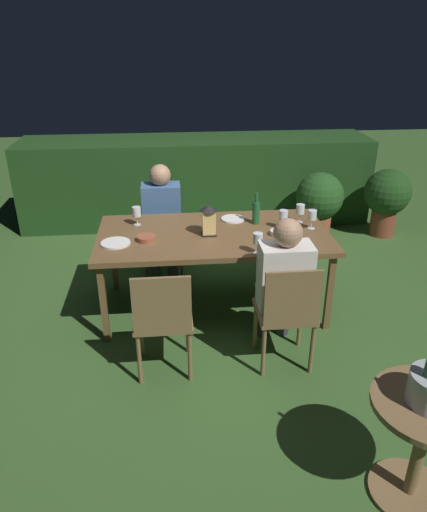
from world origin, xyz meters
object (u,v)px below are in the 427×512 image
Objects in this scene: chair_side_left_b at (287,311)px; plate_a at (116,243)px; chair_side_right_a at (163,224)px; wine_glass_c at (300,210)px; wine_glass_d at (283,216)px; plate_b at (233,219)px; green_bottle_on_table at (256,212)px; side_table at (424,435)px; wine_glass_a at (312,216)px; person_in_cream at (282,280)px; lantern_centerpiece at (209,218)px; potted_plant_corner at (387,196)px; bowl_bread at (283,243)px; potted_plant_by_hedge at (319,200)px; wine_glass_b at (137,213)px; dining_table at (214,238)px; bowl_olives at (280,233)px; chair_side_left_a at (163,318)px; bowl_salad at (146,238)px; wine_glass_e at (258,239)px; person_in_blue at (162,217)px.

chair_side_left_b is 3.61× the size of plate_a.
chair_side_right_a is 5.15× the size of wine_glass_c.
plate_b is at bearing 148.05° from wine_glass_d.
side_table is (0.49, -2.25, -0.41)m from green_bottle_on_table.
person_in_cream is at bearing -120.03° from wine_glass_a.
lantern_centerpiece reaches higher than potted_plant_corner.
green_bottle_on_table reaches higher than bowl_bread.
potted_plant_by_hedge is at bearing 69.63° from wine_glass_a.
wine_glass_a is at bearing -8.71° from wine_glass_b.
bowl_bread is at bearing -25.49° from wine_glass_b.
wine_glass_d is (-0.18, -0.13, 0.00)m from wine_glass_c.
lantern_centerpiece reaches higher than wine_glass_b.
person_in_cream is (0.45, -0.71, -0.06)m from dining_table.
potted_plant_corner is (1.45, 1.33, -0.36)m from wine_glass_c.
chair_side_left_b is 5.39× the size of bowl_bread.
bowl_bread is 0.25× the size of side_table.
potted_plant_by_hedge is (0.97, 2.21, -0.17)m from person_in_cream.
wine_glass_c reaches higher than dining_table.
wine_glass_b is 0.78× the size of plate_b.
green_bottle_on_table is 1.79× the size of bowl_olives.
bowl_salad is (-0.12, 0.79, 0.28)m from chair_side_left_a.
wine_glass_b is 1.04× the size of bowl_olives.
bowl_olives is at bearing -16.15° from wine_glass_b.
wine_glass_e is at bearing -140.91° from wine_glass_a.
chair_side_left_b is 2.59m from potted_plant_by_hedge.
wine_glass_b is 1.33m from bowl_bread.
potted_plant_by_hedge is at bearing 61.35° from wine_glass_d.
wine_glass_a is at bearing 5.04° from bowl_salad.
plate_a is at bearing -169.26° from dining_table.
person_in_cream is at bearing -111.89° from wine_glass_c.
green_bottle_on_table is (-0.05, 0.89, 0.21)m from person_in_cream.
chair_side_right_a is 4.02× the size of plate_b.
wine_glass_a is at bearing -22.84° from plate_b.
chair_side_right_a is at bearing 145.92° from wine_glass_a.
bowl_salad is (0.09, -0.36, -0.09)m from wine_glass_b.
wine_glass_e is (0.75, -1.34, 0.37)m from chair_side_right_a.
wine_glass_a reaches higher than chair_side_right_a.
dining_table is 9.20× the size of plate_b.
bowl_salad reaches higher than side_table.
dining_table is at bearing 113.29° from side_table.
wine_glass_b is at bearing 170.60° from wine_glass_d.
potted_plant_corner is at bearing 33.82° from lantern_centerpiece.
green_bottle_on_table is 0.40m from wine_glass_c.
person_in_blue is 0.84m from bowl_salad.
wine_glass_a is 0.21× the size of potted_plant_by_hedge.
lantern_centerpiece is 2.16m from potted_plant_by_hedge.
person_in_blue reaches higher than wine_glass_a.
wine_glass_d reaches higher than chair_side_left_a.
wine_glass_a is (0.86, 0.01, 0.17)m from dining_table.
wine_glass_a is 2.12m from side_table.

